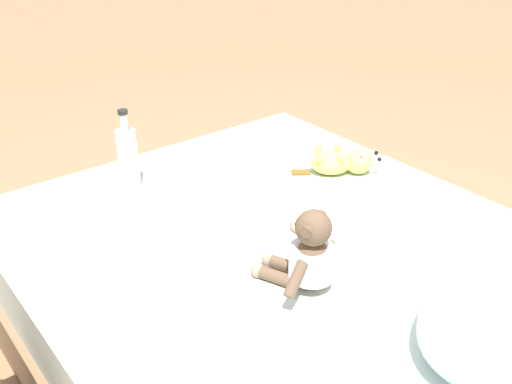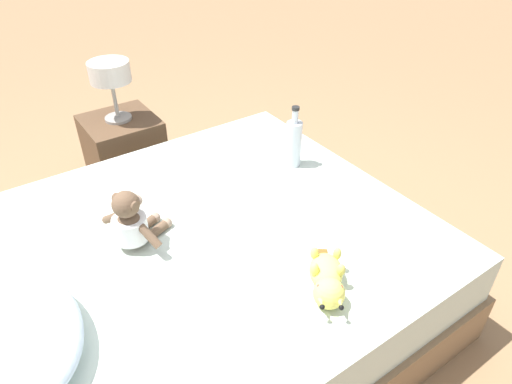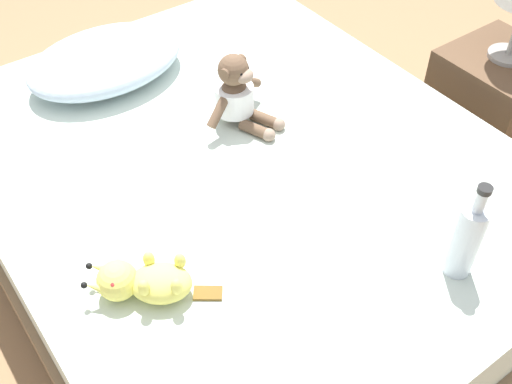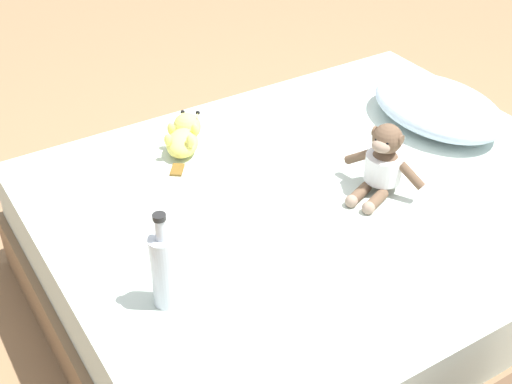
{
  "view_description": "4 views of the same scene",
  "coord_description": "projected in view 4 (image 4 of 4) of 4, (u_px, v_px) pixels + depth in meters",
  "views": [
    {
      "loc": [
        0.97,
        1.05,
        1.4
      ],
      "look_at": [
        -0.03,
        -0.23,
        0.53
      ],
      "focal_mm": 40.41,
      "sensor_mm": 36.0,
      "label": 1
    },
    {
      "loc": [
        -1.19,
        0.5,
        1.56
      ],
      "look_at": [
        -0.01,
        -0.31,
        0.55
      ],
      "focal_mm": 31.96,
      "sensor_mm": 36.0,
      "label": 2
    },
    {
      "loc": [
        -0.77,
        -1.14,
        1.68
      ],
      "look_at": [
        -0.1,
        -0.21,
        0.52
      ],
      "focal_mm": 43.28,
      "sensor_mm": 36.0,
      "label": 3
    },
    {
      "loc": [
        1.45,
        -1.17,
        1.75
      ],
      "look_at": [
        -0.03,
        -0.25,
        0.51
      ],
      "focal_mm": 48.99,
      "sensor_mm": 36.0,
      "label": 4
    }
  ],
  "objects": [
    {
      "name": "ground_plane",
      "position": [
        319.0,
        289.0,
        2.52
      ],
      "size": [
        16.0,
        16.0,
        0.0
      ],
      "primitive_type": "plane",
      "color": "#93704C"
    },
    {
      "name": "bed",
      "position": [
        323.0,
        243.0,
        2.4
      ],
      "size": [
        1.49,
        1.84,
        0.44
      ],
      "color": "#846647",
      "rests_on": "ground_plane"
    },
    {
      "name": "pillow",
      "position": [
        438.0,
        107.0,
        2.58
      ],
      "size": [
        0.56,
        0.39,
        0.13
      ],
      "color": "silver",
      "rests_on": "bed"
    },
    {
      "name": "plush_monkey",
      "position": [
        383.0,
        164.0,
        2.21
      ],
      "size": [
        0.28,
        0.25,
        0.24
      ],
      "color": "brown",
      "rests_on": "bed"
    },
    {
      "name": "plush_yellow_creature",
      "position": [
        184.0,
        135.0,
        2.45
      ],
      "size": [
        0.29,
        0.24,
        0.1
      ],
      "color": "#EAE066",
      "rests_on": "bed"
    },
    {
      "name": "glass_bottle",
      "position": [
        164.0,
        269.0,
        1.78
      ],
      "size": [
        0.07,
        0.07,
        0.29
      ],
      "color": "silver",
      "rests_on": "bed"
    }
  ]
}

